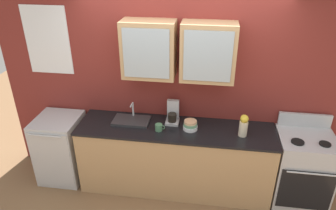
# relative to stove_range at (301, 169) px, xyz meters

# --- Properties ---
(ground_plane) EXTENTS (10.00, 10.00, 0.00)m
(ground_plane) POSITION_rel_stove_range_xyz_m (-1.61, 0.00, -0.48)
(ground_plane) COLOR brown
(back_wall_unit) EXTENTS (4.78, 0.42, 2.77)m
(back_wall_unit) POSITION_rel_stove_range_xyz_m (-1.61, 0.34, 1.00)
(back_wall_unit) COLOR maroon
(back_wall_unit) RESTS_ON ground_plane
(counter) EXTENTS (2.51, 0.65, 0.94)m
(counter) POSITION_rel_stove_range_xyz_m (-1.61, 0.00, -0.01)
(counter) COLOR tan
(counter) RESTS_ON ground_plane
(stove_range) EXTENTS (0.68, 0.65, 1.12)m
(stove_range) POSITION_rel_stove_range_xyz_m (0.00, 0.00, 0.00)
(stove_range) COLOR silver
(stove_range) RESTS_ON ground_plane
(sink_faucet) EXTENTS (0.47, 0.29, 0.23)m
(sink_faucet) POSITION_rel_stove_range_xyz_m (-2.20, 0.08, 0.48)
(sink_faucet) COLOR #2D2D30
(sink_faucet) RESTS_ON counter
(bowl_stack) EXTENTS (0.18, 0.18, 0.12)m
(bowl_stack) POSITION_rel_stove_range_xyz_m (-1.42, 0.00, 0.52)
(bowl_stack) COLOR white
(bowl_stack) RESTS_ON counter
(vase) EXTENTS (0.10, 0.10, 0.28)m
(vase) POSITION_rel_stove_range_xyz_m (-0.78, -0.05, 0.60)
(vase) COLOR beige
(vase) RESTS_ON counter
(cup_near_sink) EXTENTS (0.12, 0.09, 0.09)m
(cup_near_sink) POSITION_rel_stove_range_xyz_m (-1.80, -0.09, 0.51)
(cup_near_sink) COLOR #4C7F59
(cup_near_sink) RESTS_ON counter
(dishwasher) EXTENTS (0.58, 0.64, 0.94)m
(dishwasher) POSITION_rel_stove_range_xyz_m (-3.21, -0.00, -0.01)
(dishwasher) COLOR silver
(dishwasher) RESTS_ON ground_plane
(coffee_maker) EXTENTS (0.17, 0.20, 0.29)m
(coffee_maker) POSITION_rel_stove_range_xyz_m (-1.66, 0.16, 0.57)
(coffee_maker) COLOR #B7B7BC
(coffee_maker) RESTS_ON counter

